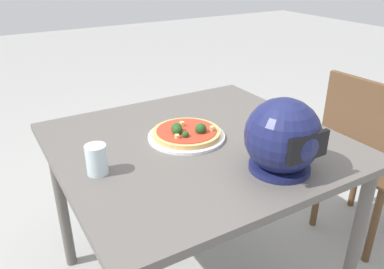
# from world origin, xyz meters

# --- Properties ---
(dining_table) EXTENTS (1.05, 1.00, 0.75)m
(dining_table) POSITION_xyz_m (0.00, 0.00, 0.66)
(dining_table) COLOR #5B5651
(dining_table) RESTS_ON ground
(pizza_plate) EXTENTS (0.30, 0.30, 0.01)m
(pizza_plate) POSITION_xyz_m (0.02, -0.04, 0.76)
(pizza_plate) COLOR white
(pizza_plate) RESTS_ON dining_table
(pizza) EXTENTS (0.27, 0.27, 0.06)m
(pizza) POSITION_xyz_m (0.03, -0.04, 0.77)
(pizza) COLOR tan
(pizza) RESTS_ON pizza_plate
(motorcycle_helmet) EXTENTS (0.25, 0.25, 0.25)m
(motorcycle_helmet) POSITION_xyz_m (-0.12, 0.32, 0.87)
(motorcycle_helmet) COLOR #191E4C
(motorcycle_helmet) RESTS_ON dining_table
(drinking_glass) EXTENTS (0.07, 0.07, 0.10)m
(drinking_glass) POSITION_xyz_m (0.41, 0.04, 0.80)
(drinking_glass) COLOR silver
(drinking_glass) RESTS_ON dining_table
(chair_side) EXTENTS (0.42, 0.42, 0.90)m
(chair_side) POSITION_xyz_m (-0.89, 0.13, 0.51)
(chair_side) COLOR brown
(chair_side) RESTS_ON ground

